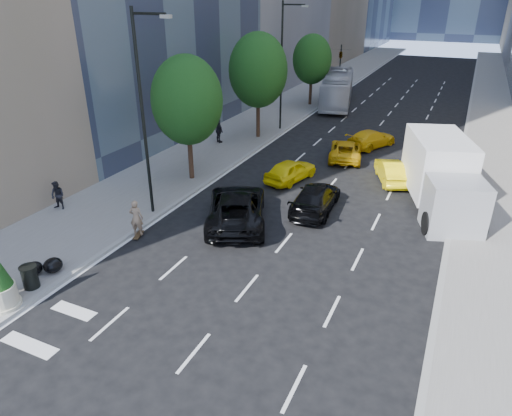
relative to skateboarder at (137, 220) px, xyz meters
The scene contains 22 objects.
ground 5.89m from the skateboarder, 15.98° to the right, with size 160.00×160.00×0.00m, color black.
sidewalk_left 28.61m from the skateboarder, 96.83° to the left, with size 6.00×120.00×0.15m, color slate.
sidewalk_right 32.41m from the skateboarder, 61.22° to the left, with size 4.00×120.00×0.15m, color slate.
lamp_near 5.52m from the skateboarder, 106.77° to the left, with size 2.13×0.22×10.00m.
lamp_far 20.99m from the skateboarder, 92.03° to the left, with size 2.13×0.22×10.00m.
tree_near 8.59m from the skateboarder, 102.21° to the left, with size 4.20×4.20×7.46m.
tree_mid 18.02m from the skateboarder, 95.25° to the left, with size 4.50×4.50×7.99m.
tree_far 30.67m from the skateboarder, 93.01° to the left, with size 3.90×3.90×6.92m.
traffic_signal 38.55m from the skateboarder, 91.19° to the left, with size 2.48×0.53×5.20m.
skateboarder is the anchor object (origin of this frame).
black_sedan_lincoln 4.95m from the skateboarder, 43.33° to the left, with size 2.81×6.09×1.69m, color black.
black_sedan_mercedes 9.34m from the skateboarder, 43.25° to the left, with size 1.99×4.89×1.42m, color black.
taxi_a 10.70m from the skateboarder, 67.74° to the left, with size 1.60×3.98×1.36m, color yellow.
taxi_b 15.80m from the skateboarder, 51.67° to the left, with size 1.46×4.18×1.38m, color yellow.
taxi_c 16.59m from the skateboarder, 68.42° to the left, with size 2.15×4.66×1.30m, color #D9A20B.
taxi_d 20.21m from the skateboarder, 69.25° to the left, with size 1.83×4.51×1.31m, color #EEB70C.
city_bus 31.99m from the skateboarder, 88.57° to the left, with size 2.74×11.73×3.27m, color silver.
box_truck 15.98m from the skateboarder, 37.27° to the left, with size 5.02×8.14×3.67m.
pedestrian_a 5.63m from the skateboarder, behind, with size 0.75×0.59×1.55m, color black.
pedestrian_b 15.10m from the skateboarder, 104.03° to the left, with size 1.09×0.45×1.85m, color black.
trash_can 5.40m from the skateboarder, 101.14° to the right, with size 0.61×0.61×0.91m, color black.
garbage_bags 4.53m from the skateboarder, 107.35° to the right, with size 1.26×1.21×0.62m.
Camera 1 is at (7.65, -13.54, 10.67)m, focal length 32.00 mm.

